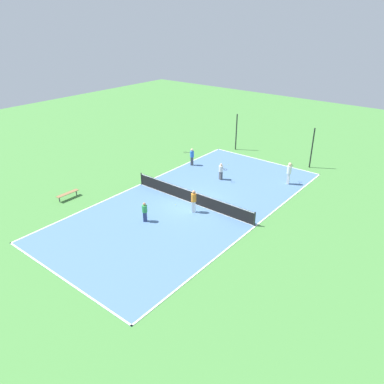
{
  "coord_description": "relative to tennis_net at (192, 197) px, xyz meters",
  "views": [
    {
      "loc": [
        15.21,
        -19.1,
        12.68
      ],
      "look_at": [
        0.0,
        0.0,
        0.9
      ],
      "focal_mm": 35.0,
      "sensor_mm": 36.0,
      "label": 1
    }
  ],
  "objects": [
    {
      "name": "court_surface",
      "position": [
        0.0,
        0.0,
        -0.52
      ],
      "size": [
        10.74,
        22.17,
        0.02
      ],
      "color": "#4C729E",
      "rests_on": "ground_plane"
    },
    {
      "name": "ground_plane",
      "position": [
        0.0,
        0.0,
        -0.53
      ],
      "size": [
        80.0,
        80.0,
        0.0
      ],
      "primitive_type": "plane",
      "color": "#47843D"
    },
    {
      "name": "fence_post_back_right",
      "position": [
        3.94,
        12.09,
        1.29
      ],
      "size": [
        0.12,
        0.12,
        3.65
      ],
      "color": "black",
      "rests_on": "ground_plane"
    },
    {
      "name": "fence_post_back_left",
      "position": [
        -3.94,
        12.09,
        1.29
      ],
      "size": [
        0.12,
        0.12,
        3.65
      ],
      "color": "black",
      "rests_on": "ground_plane"
    },
    {
      "name": "player_far_green",
      "position": [
        -0.79,
        -4.04,
        0.27
      ],
      "size": [
        0.51,
        0.51,
        1.39
      ],
      "rotation": [
        0.0,
        0.0,
        3.87
      ],
      "color": "navy",
      "rests_on": "court_surface"
    },
    {
      "name": "player_center_orange",
      "position": [
        0.96,
        -1.01,
        0.44
      ],
      "size": [
        0.5,
        0.5,
        1.66
      ],
      "rotation": [
        0.0,
        0.0,
        0.6
      ],
      "color": "white",
      "rests_on": "court_surface"
    },
    {
      "name": "player_near_white",
      "position": [
        4.02,
        7.5,
        0.57
      ],
      "size": [
        0.51,
        0.98,
        1.85
      ],
      "rotation": [
        0.0,
        0.0,
        1.77
      ],
      "color": "white",
      "rests_on": "court_surface"
    },
    {
      "name": "tennis_ball_right_alley",
      "position": [
        -2.09,
        8.0,
        -0.48
      ],
      "size": [
        0.07,
        0.07,
        0.07
      ],
      "primitive_type": "sphere",
      "color": "#CCE033",
      "rests_on": "court_surface"
    },
    {
      "name": "tennis_ball_far_baseline",
      "position": [
        -0.71,
        -1.04,
        -0.48
      ],
      "size": [
        0.07,
        0.07,
        0.07
      ],
      "primitive_type": "sphere",
      "color": "#CCE033",
      "rests_on": "court_surface"
    },
    {
      "name": "player_far_white",
      "position": [
        -0.78,
        4.84,
        0.29
      ],
      "size": [
        0.99,
        0.61,
        1.42
      ],
      "rotation": [
        0.0,
        0.0,
        5.96
      ],
      "color": "#4C4C51",
      "rests_on": "court_surface"
    },
    {
      "name": "bench",
      "position": [
        -7.76,
        -5.22,
        -0.14
      ],
      "size": [
        0.36,
        1.78,
        0.45
      ],
      "rotation": [
        0.0,
        0.0,
        1.57
      ],
      "color": "olive",
      "rests_on": "ground_plane"
    },
    {
      "name": "tennis_net",
      "position": [
        0.0,
        0.0,
        0.0
      ],
      "size": [
        10.54,
        0.1,
        1.0
      ],
      "color": "black",
      "rests_on": "court_surface"
    },
    {
      "name": "player_near_blue",
      "position": [
        -4.7,
        5.88,
        0.39
      ],
      "size": [
        0.96,
        0.8,
        1.58
      ],
      "rotation": [
        0.0,
        0.0,
        3.74
      ],
      "color": "#4C4C51",
      "rests_on": "court_surface"
    }
  ]
}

